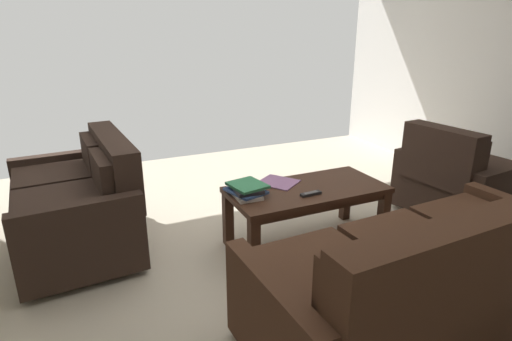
{
  "coord_description": "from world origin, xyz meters",
  "views": [
    {
      "loc": [
        1.14,
        2.43,
        1.61
      ],
      "look_at": [
        0.11,
        0.2,
        0.76
      ],
      "focal_mm": 29.0,
      "sensor_mm": 36.0,
      "label": 1
    }
  ],
  "objects_px": {
    "sofa_main": "(428,277)",
    "book_stack": "(246,189)",
    "loveseat_near": "(80,202)",
    "coffee_table": "(307,196)",
    "armchair_side": "(457,180)",
    "loose_magazine": "(278,182)",
    "tv_remote": "(311,194)"
  },
  "relations": [
    {
      "from": "book_stack",
      "to": "loose_magazine",
      "type": "height_order",
      "value": "book_stack"
    },
    {
      "from": "coffee_table",
      "to": "armchair_side",
      "type": "relative_size",
      "value": 1.28
    },
    {
      "from": "loveseat_near",
      "to": "book_stack",
      "type": "relative_size",
      "value": 4.21
    },
    {
      "from": "loveseat_near",
      "to": "coffee_table",
      "type": "xyz_separation_m",
      "value": [
        -1.56,
        0.68,
        0.03
      ]
    },
    {
      "from": "coffee_table",
      "to": "sofa_main",
      "type": "bearing_deg",
      "value": 92.7
    },
    {
      "from": "armchair_side",
      "to": "loose_magazine",
      "type": "bearing_deg",
      "value": -11.35
    },
    {
      "from": "coffee_table",
      "to": "book_stack",
      "type": "relative_size",
      "value": 3.72
    },
    {
      "from": "loveseat_near",
      "to": "loose_magazine",
      "type": "distance_m",
      "value": 1.5
    },
    {
      "from": "book_stack",
      "to": "loose_magazine",
      "type": "relative_size",
      "value": 1.15
    },
    {
      "from": "coffee_table",
      "to": "loveseat_near",
      "type": "bearing_deg",
      "value": -23.46
    },
    {
      "from": "armchair_side",
      "to": "book_stack",
      "type": "xyz_separation_m",
      "value": [
        1.91,
        -0.19,
        0.16
      ]
    },
    {
      "from": "loveseat_near",
      "to": "tv_remote",
      "type": "relative_size",
      "value": 8.29
    },
    {
      "from": "loveseat_near",
      "to": "loose_magazine",
      "type": "bearing_deg",
      "value": 160.59
    },
    {
      "from": "sofa_main",
      "to": "tv_remote",
      "type": "distance_m",
      "value": 1.01
    },
    {
      "from": "sofa_main",
      "to": "book_stack",
      "type": "xyz_separation_m",
      "value": [
        0.53,
        -1.2,
        0.15
      ]
    },
    {
      "from": "coffee_table",
      "to": "tv_remote",
      "type": "height_order",
      "value": "tv_remote"
    },
    {
      "from": "sofa_main",
      "to": "book_stack",
      "type": "bearing_deg",
      "value": -66.11
    },
    {
      "from": "armchair_side",
      "to": "loose_magazine",
      "type": "relative_size",
      "value": 3.36
    },
    {
      "from": "coffee_table",
      "to": "tv_remote",
      "type": "bearing_deg",
      "value": 68.66
    },
    {
      "from": "sofa_main",
      "to": "tv_remote",
      "type": "height_order",
      "value": "sofa_main"
    },
    {
      "from": "loveseat_near",
      "to": "tv_remote",
      "type": "distance_m",
      "value": 1.72
    },
    {
      "from": "sofa_main",
      "to": "tv_remote",
      "type": "relative_size",
      "value": 11.96
    },
    {
      "from": "coffee_table",
      "to": "armchair_side",
      "type": "distance_m",
      "value": 1.44
    },
    {
      "from": "armchair_side",
      "to": "tv_remote",
      "type": "bearing_deg",
      "value": -0.0
    },
    {
      "from": "tv_remote",
      "to": "book_stack",
      "type": "bearing_deg",
      "value": -24.73
    },
    {
      "from": "sofa_main",
      "to": "coffee_table",
      "type": "xyz_separation_m",
      "value": [
        0.05,
        -1.14,
        0.04
      ]
    },
    {
      "from": "armchair_side",
      "to": "tv_remote",
      "type": "height_order",
      "value": "armchair_side"
    },
    {
      "from": "sofa_main",
      "to": "loveseat_near",
      "type": "bearing_deg",
      "value": -48.32
    },
    {
      "from": "loveseat_near",
      "to": "book_stack",
      "type": "distance_m",
      "value": 1.26
    },
    {
      "from": "sofa_main",
      "to": "armchair_side",
      "type": "distance_m",
      "value": 1.71
    },
    {
      "from": "sofa_main",
      "to": "loveseat_near",
      "type": "height_order",
      "value": "same"
    },
    {
      "from": "tv_remote",
      "to": "armchair_side",
      "type": "bearing_deg",
      "value": 180.0
    }
  ]
}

